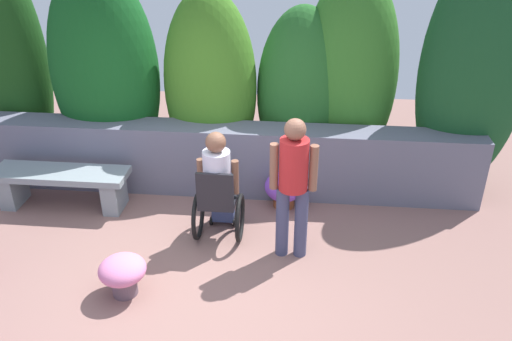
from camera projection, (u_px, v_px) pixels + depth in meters
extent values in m
plane|color=#8B645C|center=(201.00, 281.00, 5.39)|extent=(11.33, 11.33, 0.00)
cube|color=slate|center=(226.00, 159.00, 6.84)|extent=(6.45, 0.46, 0.92)
ellipsoid|color=#194316|center=(13.00, 62.00, 7.15)|extent=(0.99, 0.69, 2.98)
ellipsoid|color=#14531E|center=(105.00, 73.00, 6.94)|extent=(1.45, 1.01, 2.83)
ellipsoid|color=#3F7A21|center=(210.00, 87.00, 6.90)|extent=(1.22, 0.86, 2.54)
ellipsoid|color=#256125|center=(301.00, 94.00, 6.99)|extent=(1.19, 0.83, 2.32)
ellipsoid|color=#347626|center=(349.00, 77.00, 6.88)|extent=(1.25, 0.88, 2.77)
ellipsoid|color=#1A4C24|center=(474.00, 74.00, 6.45)|extent=(1.34, 0.94, 3.12)
cube|color=gray|center=(13.00, 189.00, 6.65)|extent=(0.20, 0.40, 0.42)
cube|color=gray|center=(114.00, 194.00, 6.53)|extent=(0.20, 0.40, 0.42)
cube|color=gray|center=(60.00, 174.00, 6.47)|extent=(1.68, 0.47, 0.08)
cube|color=black|center=(218.00, 200.00, 5.84)|extent=(0.40, 0.40, 0.06)
cube|color=black|center=(215.00, 190.00, 5.58)|extent=(0.40, 0.04, 0.40)
cube|color=black|center=(224.00, 215.00, 6.31)|extent=(0.28, 0.12, 0.03)
torus|color=black|center=(198.00, 216.00, 5.97)|extent=(0.05, 0.56, 0.56)
torus|color=black|center=(240.00, 218.00, 5.92)|extent=(0.05, 0.56, 0.56)
cylinder|color=black|center=(211.00, 221.00, 6.29)|extent=(0.03, 0.10, 0.10)
cylinder|color=black|center=(235.00, 222.00, 6.26)|extent=(0.03, 0.10, 0.10)
cube|color=navy|center=(219.00, 187.00, 5.88)|extent=(0.30, 0.40, 0.16)
cube|color=navy|center=(223.00, 204.00, 6.22)|extent=(0.26, 0.14, 0.43)
cylinder|color=silver|center=(217.00, 173.00, 5.66)|extent=(0.30, 0.30, 0.50)
cylinder|color=brown|center=(201.00, 176.00, 5.76)|extent=(0.08, 0.08, 0.40)
cylinder|color=brown|center=(235.00, 177.00, 5.73)|extent=(0.08, 0.08, 0.40)
sphere|color=brown|center=(216.00, 142.00, 5.49)|extent=(0.22, 0.22, 0.22)
cylinder|color=#404464|center=(282.00, 222.00, 5.62)|extent=(0.14, 0.14, 0.82)
cylinder|color=#404464|center=(301.00, 223.00, 5.60)|extent=(0.14, 0.14, 0.82)
cylinder|color=red|center=(294.00, 165.00, 5.29)|extent=(0.30, 0.30, 0.56)
cylinder|color=brown|center=(274.00, 166.00, 5.32)|extent=(0.09, 0.09, 0.50)
cylinder|color=brown|center=(314.00, 168.00, 5.28)|extent=(0.09, 0.09, 0.50)
sphere|color=brown|center=(295.00, 129.00, 5.11)|extent=(0.22, 0.22, 0.22)
cylinder|color=brown|center=(284.00, 199.00, 6.65)|extent=(0.26, 0.26, 0.18)
ellipsoid|color=#2F6C2F|center=(284.00, 190.00, 6.58)|extent=(0.29, 0.29, 0.12)
ellipsoid|color=purple|center=(284.00, 186.00, 6.56)|extent=(0.49, 0.49, 0.36)
cylinder|color=#624D5A|center=(125.00, 284.00, 5.18)|extent=(0.25, 0.25, 0.22)
ellipsoid|color=#2F7B2C|center=(123.00, 273.00, 5.11)|extent=(0.27, 0.27, 0.09)
ellipsoid|color=pink|center=(122.00, 270.00, 5.09)|extent=(0.46, 0.46, 0.25)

